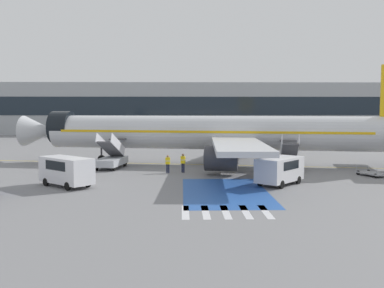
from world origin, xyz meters
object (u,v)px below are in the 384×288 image
boarding_stairs_forward (111,159)px  service_van_2 (66,169)px  ground_crew_0 (168,163)px  service_van_0 (280,169)px  terminal_building (230,109)px  ground_crew_1 (183,162)px  airliner (218,133)px  boarding_stairs_aft (289,162)px  baggage_cart (372,173)px  fuel_tanker (260,136)px

boarding_stairs_forward → service_van_2: size_ratio=1.12×
ground_crew_0 → service_van_0: bearing=-27.9°
ground_crew_0 → terminal_building: (12.79, 64.68, 4.91)m
ground_crew_0 → ground_crew_1: 1.47m
ground_crew_1 → airliner: bearing=76.8°
service_van_2 → ground_crew_1: bearing=-9.2°
ground_crew_1 → boarding_stairs_aft: bearing=20.5°
boarding_stairs_aft → ground_crew_0: bearing=-168.7°
service_van_0 → ground_crew_0: (-9.17, 6.78, -0.33)m
service_van_2 → boarding_stairs_aft: bearing=-27.4°
baggage_cart → ground_crew_0: bearing=149.9°
baggage_cart → ground_crew_1: 17.35m
service_van_0 → ground_crew_0: bearing=-175.3°
service_van_2 → terminal_building: size_ratio=0.04×
airliner → boarding_stairs_aft: size_ratio=8.17×
service_van_2 → ground_crew_0: 10.54m
airliner → boarding_stairs_aft: 8.87m
boarding_stairs_forward → fuel_tanker: (19.45, 23.95, 0.82)m
boarding_stairs_aft → fuel_tanker: size_ratio=0.60×
service_van_0 → ground_crew_0: service_van_0 is taller
boarding_stairs_forward → ground_crew_1: 7.98m
service_van_2 → ground_crew_1: (9.17, 7.40, -0.33)m
boarding_stairs_forward → service_van_0: (15.06, -10.18, 0.36)m
airliner → terminal_building: 59.45m
boarding_stairs_forward → boarding_stairs_aft: (17.49, -3.25, 0.00)m
airliner → service_van_2: (-12.94, -12.93, -2.06)m
service_van_0 → baggage_cart: (9.40, 4.40, -1.06)m
fuel_tanker → baggage_cart: fuel_tanker is taller
fuel_tanker → service_van_2: bearing=-114.0°
service_van_2 → ground_crew_1: size_ratio=2.71×
ground_crew_0 → service_van_2: bearing=-128.7°
fuel_tanker → ground_crew_0: fuel_tanker is taller
airliner → boarding_stairs_forward: size_ratio=8.17×
terminal_building → boarding_stairs_aft: bearing=-91.0°
terminal_building → ground_crew_1: bearing=-100.0°
boarding_stairs_aft → boarding_stairs_forward: bearing=180.0°
airliner → ground_crew_0: size_ratio=26.33×
baggage_cart → ground_crew_0: size_ratio=1.75×
fuel_tanker → ground_crew_1: fuel_tanker is taller
baggage_cart → terminal_building: 67.55m
boarding_stairs_aft → service_van_2: (-19.34, -7.30, 0.41)m
fuel_tanker → ground_crew_1: size_ratio=5.11×
ground_crew_1 → terminal_building: size_ratio=0.01×
ground_crew_0 → ground_crew_1: size_ratio=0.94×
service_van_2 → airliner: bearing=-3.2°
service_van_2 → ground_crew_0: (7.73, 7.16, -0.39)m
terminal_building → airliner: bearing=-97.3°
airliner → fuel_tanker: 23.20m
service_van_2 → boarding_stairs_forward: bearing=32.0°
ground_crew_0 → ground_crew_1: bearing=18.2°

